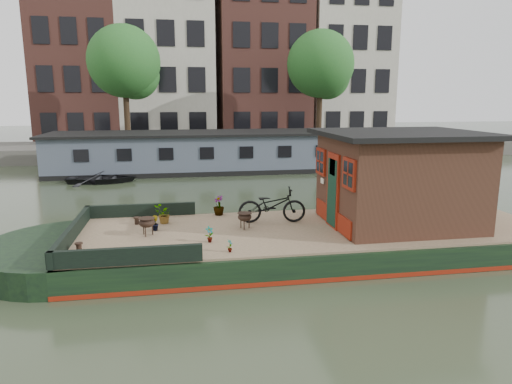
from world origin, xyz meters
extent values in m
plane|color=#25301E|center=(0.00, 0.00, 0.00)|extent=(120.00, 120.00, 0.00)
cube|color=black|center=(0.00, 0.00, 0.30)|extent=(12.00, 4.00, 0.60)
cylinder|color=black|center=(-6.00, 0.00, 0.30)|extent=(4.00, 4.00, 0.60)
cube|color=maroon|center=(0.00, 0.00, 0.06)|extent=(12.02, 4.02, 0.10)
cube|color=#947A5B|center=(0.00, 0.00, 0.62)|extent=(11.80, 3.80, 0.05)
cube|color=black|center=(-5.92, 0.00, 0.82)|extent=(0.12, 4.00, 0.35)
cube|color=black|center=(-4.50, 1.92, 0.82)|extent=(3.00, 0.12, 0.35)
cube|color=black|center=(-4.50, -1.92, 0.82)|extent=(3.00, 0.12, 0.35)
cube|color=black|center=(2.20, 0.00, 1.80)|extent=(3.50, 3.00, 2.30)
cube|color=black|center=(2.20, 0.00, 3.01)|extent=(4.00, 3.50, 0.12)
cube|color=maroon|center=(0.42, 0.00, 1.60)|extent=(0.06, 0.80, 1.90)
cube|color=black|center=(0.40, 0.00, 1.55)|extent=(0.04, 0.64, 1.70)
cube|color=maroon|center=(0.42, -1.05, 2.20)|extent=(0.06, 0.72, 0.72)
cube|color=maroon|center=(0.42, 1.05, 2.20)|extent=(0.06, 0.72, 0.72)
imported|color=black|center=(-1.01, 0.68, 1.12)|extent=(1.84, 0.81, 0.93)
imported|color=maroon|center=(-2.77, -0.76, 0.84)|extent=(0.24, 0.21, 0.38)
imported|color=maroon|center=(-4.06, 0.45, 0.83)|extent=(0.25, 0.26, 0.37)
imported|color=brown|center=(-3.85, 1.05, 0.90)|extent=(0.59, 0.58, 0.50)
imported|color=#9E3C2B|center=(-2.34, 1.70, 0.93)|extent=(0.43, 0.43, 0.55)
imported|color=#A86231|center=(-2.39, -1.52, 0.80)|extent=(0.16, 0.18, 0.29)
cylinder|color=black|center=(-4.55, 1.10, 0.74)|extent=(0.17, 0.17, 0.19)
cylinder|color=black|center=(-5.60, -0.92, 0.75)|extent=(0.17, 0.17, 0.19)
imported|color=black|center=(-7.00, 11.24, 0.33)|extent=(3.24, 2.38, 0.65)
cube|color=#424D58|center=(0.00, 14.00, 1.00)|extent=(20.00, 4.00, 2.00)
cube|color=black|center=(0.00, 14.00, 2.05)|extent=(20.40, 4.40, 0.12)
cube|color=black|center=(0.00, 14.00, 0.12)|extent=(20.00, 4.05, 0.24)
cube|color=#47443F|center=(0.00, 20.50, 0.45)|extent=(60.00, 6.00, 0.90)
cube|color=brown|center=(-10.50, 27.50, 7.50)|extent=(6.00, 8.00, 15.00)
cube|color=#B7B2A3|center=(-4.00, 27.50, 8.25)|extent=(7.00, 8.00, 16.50)
cube|color=brown|center=(3.50, 27.50, 7.75)|extent=(7.00, 8.00, 15.50)
cube|color=#B7B2A3|center=(10.50, 27.50, 8.00)|extent=(6.50, 8.00, 16.00)
cylinder|color=#332316|center=(-6.50, 19.00, 2.90)|extent=(0.36, 0.36, 4.00)
sphere|color=#17471A|center=(-6.50, 19.00, 6.10)|extent=(4.40, 4.40, 4.40)
sphere|color=#17471A|center=(-5.90, 19.30, 5.30)|extent=(3.00, 3.00, 3.00)
cylinder|color=#332316|center=(6.00, 19.00, 2.90)|extent=(0.36, 0.36, 4.00)
sphere|color=#17471A|center=(6.00, 19.00, 6.10)|extent=(4.40, 4.40, 4.40)
sphere|color=#17471A|center=(6.60, 19.30, 5.30)|extent=(3.00, 3.00, 3.00)
camera|label=1|loc=(-3.42, -10.82, 3.90)|focal=32.00mm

